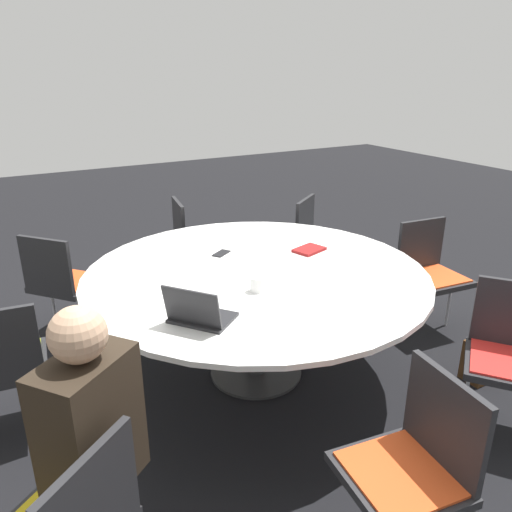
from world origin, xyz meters
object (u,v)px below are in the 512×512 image
(chair_4, at_px, (318,237))
(spiral_notebook, at_px, (309,250))
(chair_7, at_px, (1,361))
(person_0, at_px, (88,430))
(chair_1, at_px, (415,459))
(cell_phone, at_px, (221,253))
(chair_5, at_px, (194,237))
(chair_3, at_px, (430,267))
(handbag, at_px, (488,357))
(coffee_cup, at_px, (257,284))
(chair_2, at_px, (510,348))
(chair_6, at_px, (62,278))
(laptop, at_px, (198,313))

(chair_4, distance_m, spiral_notebook, 1.06)
(chair_7, relative_size, person_0, 0.71)
(chair_1, height_order, cell_phone, chair_1)
(chair_5, relative_size, person_0, 0.71)
(chair_3, height_order, handbag, chair_3)
(chair_1, distance_m, chair_7, 2.08)
(chair_5, height_order, coffee_cup, chair_5)
(chair_2, bearing_deg, chair_1, 70.34)
(chair_1, bearing_deg, chair_2, -65.12)
(person_0, xyz_separation_m, spiral_notebook, (-1.73, -1.07, 0.05))
(chair_4, height_order, person_0, person_0)
(chair_1, bearing_deg, chair_4, -20.81)
(person_0, bearing_deg, chair_5, 21.80)
(chair_5, distance_m, spiral_notebook, 1.40)
(handbag, bearing_deg, chair_2, 42.90)
(chair_7, relative_size, spiral_notebook, 3.50)
(chair_5, height_order, handbag, chair_5)
(person_0, xyz_separation_m, coffee_cup, (-1.09, -0.67, 0.09))
(spiral_notebook, xyz_separation_m, handbag, (-0.83, 0.92, -0.62))
(chair_6, distance_m, laptop, 1.62)
(chair_6, bearing_deg, handbag, 10.92)
(chair_6, height_order, coffee_cup, chair_6)
(chair_5, xyz_separation_m, coffee_cup, (0.33, 1.74, 0.28))
(coffee_cup, bearing_deg, laptop, 22.76)
(chair_4, bearing_deg, chair_6, -40.07)
(chair_1, relative_size, chair_7, 1.00)
(chair_3, height_order, coffee_cup, chair_3)
(handbag, bearing_deg, chair_5, -63.08)
(chair_7, height_order, handbag, chair_7)
(chair_3, height_order, cell_phone, chair_3)
(chair_3, bearing_deg, chair_6, -19.15)
(coffee_cup, bearing_deg, spiral_notebook, -148.01)
(chair_1, bearing_deg, person_0, 71.03)
(chair_1, relative_size, chair_6, 1.00)
(chair_2, distance_m, coffee_cup, 1.43)
(chair_7, distance_m, coffee_cup, 1.42)
(chair_3, relative_size, laptop, 2.20)
(chair_5, height_order, laptop, laptop)
(chair_1, distance_m, spiral_notebook, 1.75)
(chair_1, relative_size, chair_5, 1.00)
(chair_3, xyz_separation_m, handbag, (0.15, 0.70, -0.37))
(chair_5, distance_m, person_0, 2.80)
(person_0, distance_m, spiral_notebook, 2.04)
(chair_2, xyz_separation_m, spiral_notebook, (0.45, -1.28, 0.25))
(spiral_notebook, distance_m, coffee_cup, 0.76)
(chair_7, xyz_separation_m, handbag, (-2.82, 0.88, -0.37))
(chair_7, bearing_deg, person_0, -70.01)
(chair_5, distance_m, chair_6, 1.26)
(chair_4, xyz_separation_m, chair_7, (2.65, 0.83, 0.00))
(person_0, xyz_separation_m, handbag, (-2.56, -0.15, -0.56))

